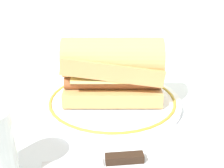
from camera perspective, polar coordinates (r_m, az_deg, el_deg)
ground_plane at (r=0.57m, az=2.45°, el=-5.26°), size 1.50×1.50×0.00m
plate at (r=0.59m, az=0.00°, el=-3.31°), size 0.26×0.26×0.01m
sausage_sandwich at (r=0.56m, az=0.00°, el=2.89°), size 0.19×0.09×0.12m
butter_knife at (r=0.44m, az=-2.11°, el=-14.15°), size 0.14×0.04×0.01m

